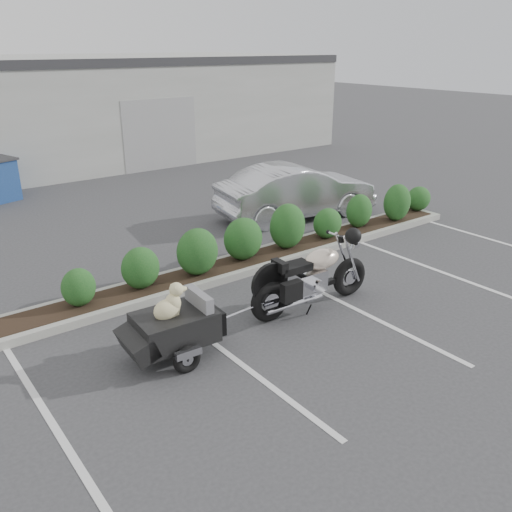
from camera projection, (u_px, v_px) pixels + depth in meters
ground at (282, 315)px, 9.58m from camera, size 90.00×90.00×0.00m
planter_kerb at (253, 261)px, 11.75m from camera, size 12.00×1.00×0.15m
building at (10, 110)px, 21.47m from camera, size 26.00×10.00×4.00m
motorcycle at (312, 277)px, 9.63m from camera, size 2.60×0.88×1.49m
pet_trailer at (174, 326)px, 8.12m from camera, size 2.08×1.16×1.24m
sedan at (296, 191)px, 14.73m from camera, size 4.58×2.18×1.45m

